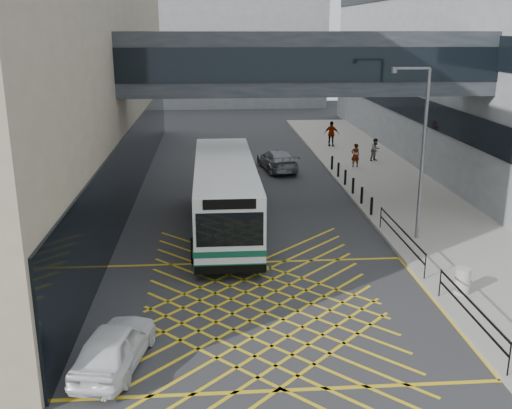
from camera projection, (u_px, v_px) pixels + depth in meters
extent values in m
plane|color=#333335|center=(265.00, 313.00, 20.02)|extent=(120.00, 120.00, 0.00)
cube|color=black|center=(137.00, 158.00, 34.32)|extent=(0.10, 41.50, 4.00)
cube|color=black|center=(402.00, 103.00, 42.70)|extent=(0.10, 43.50, 1.60)
cube|color=black|center=(406.00, 45.00, 41.57)|extent=(0.10, 43.50, 1.60)
cube|color=gray|center=(206.00, 29.00, 74.69)|extent=(28.00, 16.00, 18.00)
cube|color=#2F3439|center=(304.00, 63.00, 29.59)|extent=(20.00, 4.00, 3.00)
cube|color=black|center=(311.00, 65.00, 27.66)|extent=(19.50, 0.06, 1.60)
cube|color=black|center=(298.00, 60.00, 31.52)|extent=(19.50, 0.06, 1.60)
cube|color=gray|center=(395.00, 189.00, 35.00)|extent=(6.00, 54.00, 0.16)
cube|color=gold|center=(265.00, 313.00, 20.02)|extent=(12.00, 9.00, 0.01)
cube|color=white|center=(225.00, 194.00, 27.52)|extent=(2.73, 11.82, 2.90)
cube|color=#0F4E38|center=(225.00, 220.00, 27.88)|extent=(2.77, 11.86, 0.37)
cube|color=#0F4E38|center=(225.00, 208.00, 27.71)|extent=(2.79, 11.86, 0.24)
cube|color=black|center=(225.00, 182.00, 28.03)|extent=(2.79, 10.32, 1.13)
cube|color=black|center=(230.00, 229.00, 21.82)|extent=(2.47, 0.09, 1.29)
cube|color=black|center=(229.00, 204.00, 21.52)|extent=(1.93, 0.07, 0.38)
cube|color=white|center=(225.00, 163.00, 27.10)|extent=(2.71, 11.71, 0.11)
cube|color=black|center=(230.00, 269.00, 22.24)|extent=(2.68, 0.12, 0.32)
cube|color=black|center=(222.00, 188.00, 33.53)|extent=(2.68, 0.12, 0.32)
cylinder|color=black|center=(195.00, 251.00, 24.08)|extent=(0.30, 1.07, 1.07)
cylinder|color=black|center=(262.00, 249.00, 24.29)|extent=(0.30, 1.07, 1.07)
cylinder|color=black|center=(197.00, 201.00, 31.06)|extent=(0.30, 1.07, 1.07)
cylinder|color=black|center=(249.00, 199.00, 31.27)|extent=(0.30, 1.07, 1.07)
imported|color=white|center=(114.00, 346.00, 16.67)|extent=(2.47, 4.38, 1.31)
imported|color=black|center=(238.00, 169.00, 37.06)|extent=(2.60, 4.90, 1.46)
imported|color=gray|center=(277.00, 159.00, 39.87)|extent=(2.70, 5.00, 1.48)
cylinder|color=slate|center=(423.00, 156.00, 25.64)|extent=(0.15, 0.15, 7.40)
cube|color=slate|center=(412.00, 68.00, 24.56)|extent=(1.48, 0.14, 0.09)
cylinder|color=slate|center=(394.00, 70.00, 24.55)|extent=(0.27, 0.27, 0.23)
cylinder|color=#ADA89E|center=(462.00, 281.00, 21.01)|extent=(0.54, 0.54, 0.93)
cube|color=black|center=(472.00, 303.00, 18.24)|extent=(0.05, 5.00, 0.05)
cube|color=black|center=(470.00, 314.00, 18.36)|extent=(0.05, 5.00, 0.05)
cube|color=black|center=(401.00, 229.00, 24.94)|extent=(0.05, 6.00, 0.05)
cube|color=black|center=(400.00, 238.00, 25.05)|extent=(0.05, 6.00, 0.05)
cylinder|color=black|center=(509.00, 359.00, 15.98)|extent=(0.04, 0.04, 1.00)
cylinder|color=black|center=(440.00, 283.00, 20.76)|extent=(0.04, 0.04, 1.00)
cylinder|color=black|center=(425.00, 266.00, 22.20)|extent=(0.04, 0.04, 1.00)
cylinder|color=black|center=(381.00, 217.00, 27.93)|extent=(0.04, 0.04, 1.00)
cylinder|color=black|center=(372.00, 206.00, 29.87)|extent=(0.14, 0.14, 0.90)
cylinder|color=black|center=(362.00, 195.00, 31.78)|extent=(0.14, 0.14, 0.90)
cylinder|color=black|center=(353.00, 186.00, 33.69)|extent=(0.14, 0.14, 0.90)
cylinder|color=black|center=(345.00, 177.00, 35.60)|extent=(0.14, 0.14, 0.90)
cylinder|color=black|center=(338.00, 170.00, 37.51)|extent=(0.14, 0.14, 0.90)
cylinder|color=black|center=(332.00, 163.00, 39.43)|extent=(0.14, 0.14, 0.90)
imported|color=gray|center=(355.00, 155.00, 40.00)|extent=(0.68, 0.52, 1.59)
imported|color=gray|center=(376.00, 150.00, 41.91)|extent=(0.89, 0.80, 1.57)
imported|color=gray|center=(332.00, 134.00, 47.02)|extent=(1.28, 0.94, 1.96)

